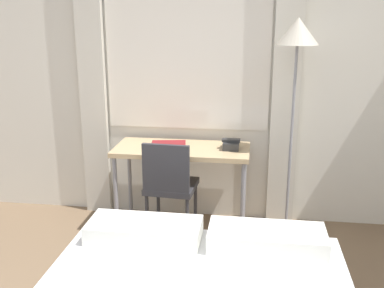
# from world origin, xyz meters

# --- Properties ---
(wall_back_with_window) EXTENTS (5.07, 0.13, 2.70)m
(wall_back_with_window) POSITION_xyz_m (-0.04, 2.65, 1.35)
(wall_back_with_window) COLOR silver
(wall_back_with_window) RESTS_ON ground_plane
(desk) EXTENTS (1.15, 0.52, 0.76)m
(desk) POSITION_xyz_m (-0.28, 2.32, 0.69)
(desk) COLOR tan
(desk) RESTS_ON ground_plane
(desk_chair) EXTENTS (0.42, 0.42, 0.88)m
(desk_chair) POSITION_xyz_m (-0.34, 2.09, 0.52)
(desk_chair) COLOR #333338
(desk_chair) RESTS_ON ground_plane
(standing_lamp) EXTENTS (0.32, 0.32, 1.83)m
(standing_lamp) POSITION_xyz_m (0.63, 2.28, 1.55)
(standing_lamp) COLOR #4C4C51
(standing_lamp) RESTS_ON ground_plane
(telephone) EXTENTS (0.15, 0.17, 0.09)m
(telephone) POSITION_xyz_m (0.14, 2.34, 0.79)
(telephone) COLOR #2D2D2D
(telephone) RESTS_ON desk
(book) EXTENTS (0.32, 0.25, 0.02)m
(book) POSITION_xyz_m (-0.40, 2.35, 0.77)
(book) COLOR maroon
(book) RESTS_ON desk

